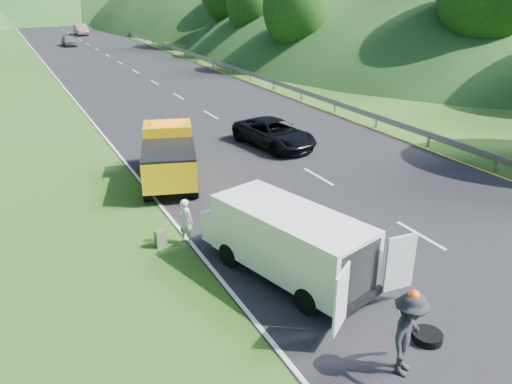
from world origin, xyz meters
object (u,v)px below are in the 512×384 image
white_van (286,239)px  passing_suv (274,146)px  suitcase (161,239)px  woman (187,242)px  worker (403,372)px  child (278,253)px  tow_truck (169,155)px  spare_tire (427,341)px

white_van → passing_suv: (5.55, 10.59, -1.16)m
suitcase → woman: bearing=-8.9°
worker → suitcase: 8.25m
white_van → woman: (-1.82, 3.12, -1.16)m
child → passing_suv: size_ratio=0.21×
woman → suitcase: 0.88m
woman → passing_suv: woman is taller
tow_truck → spare_tire: tow_truck is taller
white_van → passing_suv: white_van is taller
child → tow_truck: bearing=143.4°
child → suitcase: size_ratio=1.83×
tow_truck → child: 7.48m
white_van → worker: (0.32, -4.45, -1.16)m
tow_truck → passing_suv: tow_truck is taller
worker → passing_suv: (5.24, 15.04, 0.00)m
white_van → child: size_ratio=6.12×
tow_truck → child: size_ratio=5.66×
tow_truck → child: tow_truck is taller
tow_truck → suitcase: size_ratio=10.33×
passing_suv → child: bearing=-127.7°
spare_tire → passing_suv: size_ratio=0.14×
white_van → suitcase: (-2.64, 3.25, -0.88)m
white_van → child: (0.44, 1.16, -1.16)m
worker → spare_tire: worker is taller
white_van → suitcase: 4.27m
tow_truck → worker: bearing=-68.4°
suitcase → tow_truck: bearing=68.6°
tow_truck → woman: 5.61m
tow_truck → spare_tire: (2.10, -12.42, -1.14)m
child → passing_suv: bearing=106.9°
woman → child: size_ratio=1.48×
suitcase → passing_suv: 11.01m
tow_truck → worker: 13.01m
tow_truck → woman: bearing=-85.3°
child → spare_tire: bearing=-32.7°
tow_truck → white_van: bearing=-68.4°
white_van → spare_tire: white_van is taller
worker → spare_tire: 1.30m
worker → suitcase: size_ratio=3.53×
passing_suv → suitcase: bearing=-147.3°
child → suitcase: 3.73m
white_van → passing_suv: 12.02m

